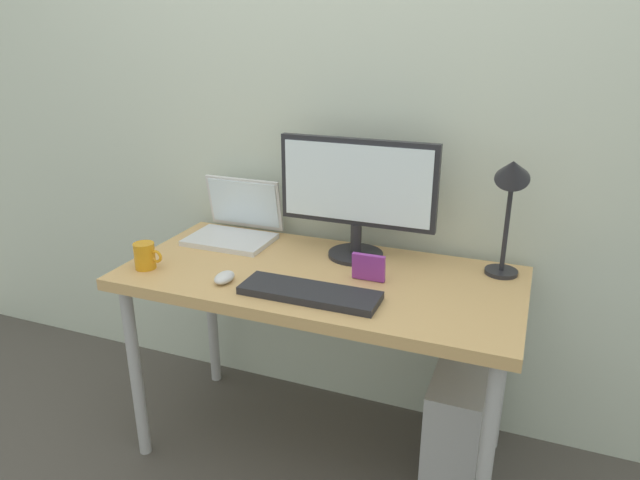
{
  "coord_description": "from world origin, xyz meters",
  "views": [
    {
      "loc": [
        0.65,
        -1.66,
        1.53
      ],
      "look_at": [
        0.0,
        0.0,
        0.86
      ],
      "focal_mm": 32.17,
      "sensor_mm": 36.0,
      "label": 1
    }
  ],
  "objects": [
    {
      "name": "photo_frame",
      "position": [
        0.17,
        0.0,
        0.78
      ],
      "size": [
        0.11,
        0.02,
        0.09
      ],
      "primitive_type": "cube",
      "rotation": [
        0.08,
        0.0,
        0.0
      ],
      "color": "purple",
      "rests_on": "desk"
    },
    {
      "name": "ground_plane",
      "position": [
        0.0,
        0.0,
        0.0
      ],
      "size": [
        6.0,
        6.0,
        0.0
      ],
      "primitive_type": "plane",
      "color": "#4C4742"
    },
    {
      "name": "coffee_mug",
      "position": [
        -0.58,
        -0.18,
        0.78
      ],
      "size": [
        0.11,
        0.07,
        0.09
      ],
      "color": "orange",
      "rests_on": "desk"
    },
    {
      "name": "desk",
      "position": [
        0.0,
        0.0,
        0.67
      ],
      "size": [
        1.35,
        0.64,
        0.74
      ],
      "color": "tan",
      "rests_on": "ground_plane"
    },
    {
      "name": "mouse",
      "position": [
        -0.26,
        -0.18,
        0.75
      ],
      "size": [
        0.06,
        0.09,
        0.03
      ],
      "primitive_type": "ellipsoid",
      "color": "silver",
      "rests_on": "desk"
    },
    {
      "name": "back_wall",
      "position": [
        0.0,
        0.38,
        1.3
      ],
      "size": [
        4.4,
        0.04,
        2.6
      ],
      "primitive_type": "cube",
      "color": "silver",
      "rests_on": "ground_plane"
    },
    {
      "name": "computer_tower",
      "position": [
        0.49,
        0.05,
        0.21
      ],
      "size": [
        0.18,
        0.36,
        0.42
      ],
      "primitive_type": "cube",
      "color": "#B2B2B7",
      "rests_on": "ground_plane"
    },
    {
      "name": "keyboard",
      "position": [
        0.04,
        -0.18,
        0.75
      ],
      "size": [
        0.44,
        0.14,
        0.02
      ],
      "primitive_type": "cube",
      "color": "#232328",
      "rests_on": "desk"
    },
    {
      "name": "laptop",
      "position": [
        -0.43,
        0.2,
        0.79
      ],
      "size": [
        0.32,
        0.26,
        0.23
      ],
      "color": "silver",
      "rests_on": "desk"
    },
    {
      "name": "desk_lamp",
      "position": [
        0.57,
        0.19,
        1.04
      ],
      "size": [
        0.11,
        0.16,
        0.43
      ],
      "color": "#232328",
      "rests_on": "desk"
    },
    {
      "name": "monitor",
      "position": [
        0.07,
        0.19,
        0.99
      ],
      "size": [
        0.57,
        0.2,
        0.43
      ],
      "color": "#232328",
      "rests_on": "desk"
    }
  ]
}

